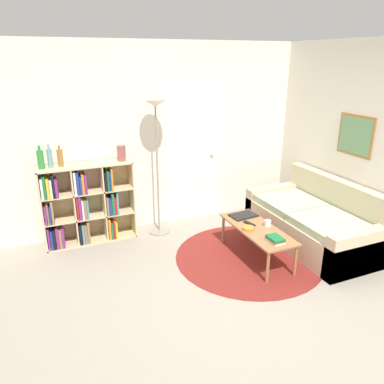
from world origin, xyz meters
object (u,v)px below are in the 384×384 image
Objects in this scene: floor_lamp at (156,122)px; couch at (316,222)px; bottle_right at (60,158)px; bottle_middle at (50,158)px; vase_on_shelf at (121,153)px; bottle_left at (41,159)px; cup at (268,223)px; bowl at (248,228)px; laptop at (243,215)px; coffee_table at (257,231)px; bookshelf at (83,205)px.

couch is at bearing -31.00° from floor_lamp.
couch is 6.82× the size of bottle_right.
bottle_middle is 0.89m from vase_on_shelf.
bottle_left is 0.11m from bottle_middle.
couch is at bearing -28.23° from vase_on_shelf.
cup is 0.40× the size of vase_on_shelf.
bowl is (0.75, -1.19, -1.15)m from floor_lamp.
cup is at bearing -29.40° from bottle_middle.
bowl is at bearing -112.30° from laptop.
coffee_table is at bearing -32.47° from bottle_right.
coffee_table is 3.11× the size of laptop.
bottle_right is at bearing 155.84° from laptop.
laptop is at bearing -34.28° from vase_on_shelf.
bottle_middle is at bearing 178.25° from vase_on_shelf.
bottle_middle is at bearing 150.60° from cup.
coffee_table is at bearing -34.76° from bookshelf.
bottle_right reaches higher than bowl.
bottle_left is (-0.44, 0.01, 0.68)m from bookshelf.
bottle_left reaches higher than bottle_right.
bottle_right is (0.12, 0.00, -0.01)m from bottle_middle.
bottle_left is 1.08× the size of bottle_right.
bookshelf is 2.42m from cup.
bottle_left reaches higher than bowl.
floor_lamp is 1.91m from coffee_table.
cup is at bearing -30.75° from bottle_right.
coffee_table is 0.17m from cup.
bottle_right is at bearing 5.24° from bottle_left.
laptop is 2.56m from bottle_middle.
bookshelf is 1.05× the size of coffee_table.
bottle_left is at bearing 174.82° from floor_lamp.
coffee_table is 2.80m from bottle_left.
bottle_middle is (0.11, 0.02, 0.00)m from bottle_left.
floor_lamp is 6.34× the size of bottle_middle.
laptop is 1.36× the size of bottle_right.
cup is 2.82m from bottle_middle.
floor_lamp reaches higher than vase_on_shelf.
vase_on_shelf reaches higher than laptop.
couch is at bearing 4.11° from coffee_table.
floor_lamp is at bearing -6.42° from bottle_middle.
couch is (2.86, -1.24, -0.24)m from bookshelf.
couch is 9.05× the size of vase_on_shelf.
bookshelf is at bearing 172.88° from floor_lamp.
cup is 2.10m from vase_on_shelf.
bottle_right is (0.23, 0.02, -0.01)m from bottle_left.
bowl is 2.60m from bottle_middle.
floor_lamp reaches higher than couch.
cup is 0.28× the size of bottle_left.
coffee_table is at bearing -93.96° from laptop.
couch is 6.33× the size of bottle_left.
bottle_left reaches higher than vase_on_shelf.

